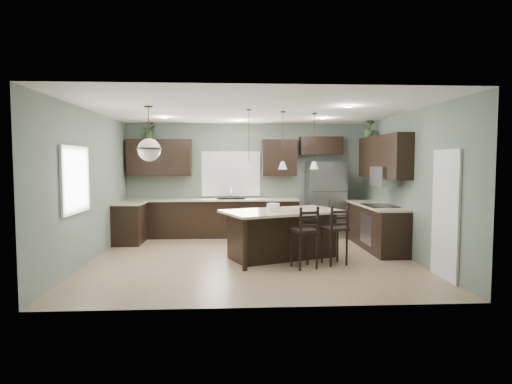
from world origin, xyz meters
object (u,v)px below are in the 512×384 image
object	(u,v)px
serving_dish	(273,207)
kitchen_island	(282,234)
bar_stool_center	(304,237)
bar_stool_right	(334,235)
plant_back_left	(150,131)
refrigerator	(326,199)

from	to	relation	value
serving_dish	kitchen_island	bearing A→B (deg)	21.76
bar_stool_center	bar_stool_right	xyz separation A→B (m)	(0.59, 0.23, -0.01)
serving_dish	bar_stool_center	world-z (taller)	bar_stool_center
kitchen_island	bar_stool_center	world-z (taller)	bar_stool_center
bar_stool_right	plant_back_left	xyz separation A→B (m)	(-3.83, 3.10, 2.06)
bar_stool_right	serving_dish	bearing A→B (deg)	139.60
serving_dish	plant_back_left	distance (m)	4.13
refrigerator	plant_back_left	size ratio (longest dim) A/B	4.69
bar_stool_right	plant_back_left	distance (m)	5.34
refrigerator	kitchen_island	xyz separation A→B (m)	(-1.35, -2.34, -0.46)
refrigerator	bar_stool_right	size ratio (longest dim) A/B	1.72
refrigerator	bar_stool_center	xyz separation A→B (m)	(-1.07, -3.12, -0.38)
refrigerator	bar_stool_right	world-z (taller)	refrigerator
serving_dish	plant_back_left	xyz separation A→B (m)	(-2.77, 2.62, 1.60)
refrigerator	bar_stool_center	distance (m)	3.32
refrigerator	serving_dish	distance (m)	2.87
refrigerator	serving_dish	size ratio (longest dim) A/B	7.71
kitchen_island	bar_stool_center	bearing A→B (deg)	-91.70
kitchen_island	plant_back_left	world-z (taller)	plant_back_left
refrigerator	plant_back_left	distance (m)	4.62
refrigerator	bar_stool_center	world-z (taller)	refrigerator
refrigerator	serving_dish	bearing A→B (deg)	-122.43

